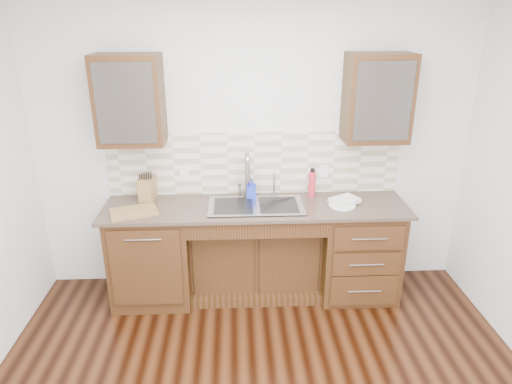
{
  "coord_description": "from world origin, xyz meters",
  "views": [
    {
      "loc": [
        -0.17,
        -2.29,
        2.5
      ],
      "look_at": [
        0.0,
        1.4,
        1.05
      ],
      "focal_mm": 32.0,
      "sensor_mm": 36.0,
      "label": 1
    }
  ],
  "objects_px": {
    "cutting_board": "(134,212)",
    "soap_bottle": "(251,188)",
    "plate": "(342,205)",
    "knife_block": "(147,189)",
    "water_bottle": "(312,184)"
  },
  "relations": [
    {
      "from": "plate",
      "to": "soap_bottle",
      "type": "bearing_deg",
      "value": 164.09
    },
    {
      "from": "cutting_board",
      "to": "plate",
      "type": "bearing_deg",
      "value": 1.92
    },
    {
      "from": "soap_bottle",
      "to": "plate",
      "type": "bearing_deg",
      "value": -15.56
    },
    {
      "from": "water_bottle",
      "to": "cutting_board",
      "type": "distance_m",
      "value": 1.61
    },
    {
      "from": "knife_block",
      "to": "plate",
      "type": "bearing_deg",
      "value": -0.89
    },
    {
      "from": "knife_block",
      "to": "cutting_board",
      "type": "xyz_separation_m",
      "value": [
        -0.07,
        -0.29,
        -0.1
      ]
    },
    {
      "from": "water_bottle",
      "to": "cutting_board",
      "type": "height_order",
      "value": "water_bottle"
    },
    {
      "from": "plate",
      "to": "cutting_board",
      "type": "bearing_deg",
      "value": -178.08
    },
    {
      "from": "plate",
      "to": "knife_block",
      "type": "xyz_separation_m",
      "value": [
        -1.74,
        0.23,
        0.1
      ]
    },
    {
      "from": "soap_bottle",
      "to": "knife_block",
      "type": "distance_m",
      "value": 0.95
    },
    {
      "from": "water_bottle",
      "to": "cutting_board",
      "type": "bearing_deg",
      "value": -169.24
    },
    {
      "from": "soap_bottle",
      "to": "plate",
      "type": "xyz_separation_m",
      "value": [
        0.8,
        -0.23,
        -0.09
      ]
    },
    {
      "from": "knife_block",
      "to": "soap_bottle",
      "type": "bearing_deg",
      "value": 6.47
    },
    {
      "from": "cutting_board",
      "to": "soap_bottle",
      "type": "bearing_deg",
      "value": 15.77
    },
    {
      "from": "water_bottle",
      "to": "plate",
      "type": "distance_m",
      "value": 0.35
    }
  ]
}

